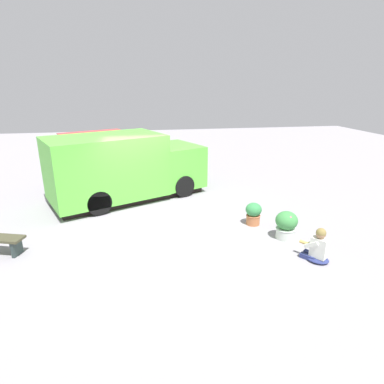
{
  "coord_description": "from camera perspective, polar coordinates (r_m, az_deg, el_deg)",
  "views": [
    {
      "loc": [
        -9.65,
        0.24,
        3.92
      ],
      "look_at": [
        -1.64,
        -1.19,
        1.19
      ],
      "focal_mm": 29.92,
      "sensor_mm": 36.0,
      "label": 1
    }
  ],
  "objects": [
    {
      "name": "ground_plane",
      "position": [
        10.42,
        -8.1,
        -3.76
      ],
      "size": [
        40.0,
        40.0,
        0.0
      ],
      "primitive_type": "plane",
      "color": "gray"
    },
    {
      "name": "food_truck",
      "position": [
        11.61,
        -11.94,
        4.07
      ],
      "size": [
        4.16,
        5.83,
        2.32
      ],
      "color": "#5ED240",
      "rests_on": "ground_plane"
    },
    {
      "name": "person_customer",
      "position": [
        8.08,
        21.49,
        -9.18
      ],
      "size": [
        0.75,
        0.67,
        0.84
      ],
      "color": "navy",
      "rests_on": "ground_plane"
    },
    {
      "name": "planter_flowering_near",
      "position": [
        8.9,
        16.45,
        -5.58
      ],
      "size": [
        0.58,
        0.58,
        0.76
      ],
      "color": "silver",
      "rests_on": "ground_plane"
    },
    {
      "name": "planter_flowering_far",
      "position": [
        9.57,
        10.89,
        -3.7
      ],
      "size": [
        0.47,
        0.47,
        0.67
      ],
      "color": "#B96C41",
      "rests_on": "ground_plane"
    }
  ]
}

